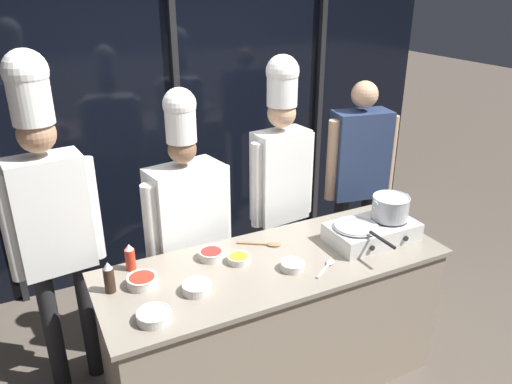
# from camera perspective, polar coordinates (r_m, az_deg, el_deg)

# --- Properties ---
(ground_plane) EXTENTS (24.00, 24.00, 0.00)m
(ground_plane) POSITION_cam_1_polar(r_m,az_deg,el_deg) (3.51, 1.96, -20.53)
(ground_plane) COLOR brown
(window_wall_back) EXTENTS (4.91, 0.09, 2.70)m
(window_wall_back) POSITION_cam_1_polar(r_m,az_deg,el_deg) (4.27, -9.05, 8.34)
(window_wall_back) COLOR black
(window_wall_back) RESTS_ON ground_plane
(demo_counter) EXTENTS (2.07, 0.77, 0.90)m
(demo_counter) POSITION_cam_1_polar(r_m,az_deg,el_deg) (3.22, 2.07, -14.76)
(demo_counter) COLOR gray
(demo_counter) RESTS_ON ground_plane
(portable_stove) EXTENTS (0.57, 0.33, 0.13)m
(portable_stove) POSITION_cam_1_polar(r_m,az_deg,el_deg) (3.25, 13.11, -4.39)
(portable_stove) COLOR silver
(portable_stove) RESTS_ON demo_counter
(frying_pan) EXTENTS (0.29, 0.49, 0.04)m
(frying_pan) POSITION_cam_1_polar(r_m,az_deg,el_deg) (3.13, 11.45, -3.65)
(frying_pan) COLOR #ADAFB5
(frying_pan) RESTS_ON portable_stove
(stock_pot) EXTENTS (0.26, 0.23, 0.15)m
(stock_pot) POSITION_cam_1_polar(r_m,az_deg,el_deg) (3.27, 15.11, -1.67)
(stock_pot) COLOR #B7BABF
(stock_pot) RESTS_ON portable_stove
(squeeze_bottle_soy) EXTENTS (0.06, 0.06, 0.18)m
(squeeze_bottle_soy) POSITION_cam_1_polar(r_m,az_deg,el_deg) (2.77, -16.44, -9.38)
(squeeze_bottle_soy) COLOR #332319
(squeeze_bottle_soy) RESTS_ON demo_counter
(squeeze_bottle_chili) EXTENTS (0.06, 0.06, 0.16)m
(squeeze_bottle_chili) POSITION_cam_1_polar(r_m,az_deg,el_deg) (2.94, -14.19, -7.26)
(squeeze_bottle_chili) COLOR red
(squeeze_bottle_chili) RESTS_ON demo_counter
(prep_bowl_chili_flakes) EXTENTS (0.17, 0.17, 0.06)m
(prep_bowl_chili_flakes) POSITION_cam_1_polar(r_m,az_deg,el_deg) (2.81, -12.89, -9.81)
(prep_bowl_chili_flakes) COLOR silver
(prep_bowl_chili_flakes) RESTS_ON demo_counter
(prep_bowl_shrimp) EXTENTS (0.14, 0.14, 0.05)m
(prep_bowl_shrimp) POSITION_cam_1_polar(r_m,az_deg,el_deg) (2.89, 4.18, -8.33)
(prep_bowl_shrimp) COLOR silver
(prep_bowl_shrimp) RESTS_ON demo_counter
(prep_bowl_onion) EXTENTS (0.16, 0.16, 0.05)m
(prep_bowl_onion) POSITION_cam_1_polar(r_m,az_deg,el_deg) (2.71, -6.81, -10.73)
(prep_bowl_onion) COLOR silver
(prep_bowl_onion) RESTS_ON demo_counter
(prep_bowl_bell_pepper) EXTENTS (0.15, 0.15, 0.05)m
(prep_bowl_bell_pepper) POSITION_cam_1_polar(r_m,az_deg,el_deg) (2.99, -5.14, -7.06)
(prep_bowl_bell_pepper) COLOR silver
(prep_bowl_bell_pepper) RESTS_ON demo_counter
(prep_bowl_noodles) EXTENTS (0.17, 0.17, 0.05)m
(prep_bowl_noodles) POSITION_cam_1_polar(r_m,az_deg,el_deg) (2.54, -11.61, -13.64)
(prep_bowl_noodles) COLOR silver
(prep_bowl_noodles) RESTS_ON demo_counter
(prep_bowl_carrots) EXTENTS (0.14, 0.14, 0.04)m
(prep_bowl_carrots) POSITION_cam_1_polar(r_m,az_deg,el_deg) (2.95, -2.00, -7.58)
(prep_bowl_carrots) COLOR silver
(prep_bowl_carrots) RESTS_ON demo_counter
(serving_spoon_slotted) EXTENTS (0.25, 0.18, 0.02)m
(serving_spoon_slotted) POSITION_cam_1_polar(r_m,az_deg,el_deg) (3.13, 1.38, -5.98)
(serving_spoon_slotted) COLOR olive
(serving_spoon_slotted) RESTS_ON demo_counter
(serving_spoon_solid) EXTENTS (0.20, 0.14, 0.02)m
(serving_spoon_solid) POSITION_cam_1_polar(r_m,az_deg,el_deg) (2.95, 8.22, -8.26)
(serving_spoon_solid) COLOR #B2B5BA
(serving_spoon_solid) RESTS_ON demo_counter
(chef_head) EXTENTS (0.53, 0.25, 2.11)m
(chef_head) POSITION_cam_1_polar(r_m,az_deg,el_deg) (3.03, -22.55, -1.32)
(chef_head) COLOR #232326
(chef_head) RESTS_ON ground_plane
(chef_sous) EXTENTS (0.62, 0.32, 1.84)m
(chef_sous) POSITION_cam_1_polar(r_m,az_deg,el_deg) (3.26, -7.97, -2.44)
(chef_sous) COLOR #232326
(chef_sous) RESTS_ON ground_plane
(chef_line) EXTENTS (0.51, 0.24, 1.98)m
(chef_line) POSITION_cam_1_polar(r_m,az_deg,el_deg) (3.50, 2.83, 2.47)
(chef_line) COLOR #4C4C51
(chef_line) RESTS_ON ground_plane
(person_guest) EXTENTS (0.56, 0.30, 1.74)m
(person_guest) POSITION_cam_1_polar(r_m,az_deg,el_deg) (3.97, 11.63, 2.58)
(person_guest) COLOR #232326
(person_guest) RESTS_ON ground_plane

